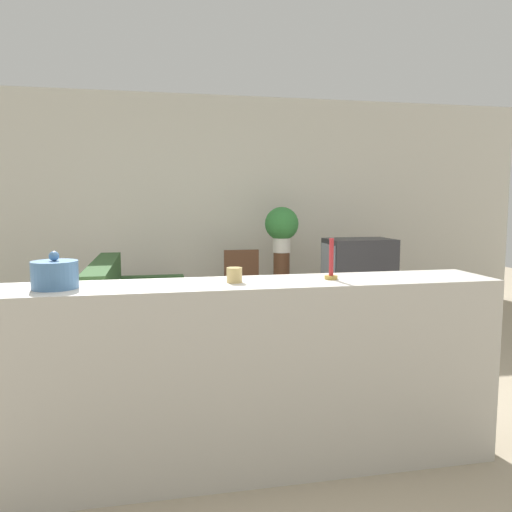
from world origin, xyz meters
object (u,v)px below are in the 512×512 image
wooden_chair (243,284)px  couch (137,323)px  television (359,260)px  potted_plant (282,226)px  decorative_bowl (55,274)px

wooden_chair → couch: bearing=-144.0°
couch → television: 2.44m
television → potted_plant: 0.96m
wooden_chair → decorative_bowl: decorative_bowl is taller
potted_plant → decorative_bowl: (-1.90, -3.05, -0.06)m
couch → decorative_bowl: bearing=-98.0°
potted_plant → decorative_bowl: bearing=-122.0°
couch → potted_plant: (1.61, 0.97, 0.82)m
television → decorative_bowl: size_ratio=3.32×
couch → decorative_bowl: decorative_bowl is taller
couch → wooden_chair: (1.14, 0.83, 0.18)m
wooden_chair → television: bearing=-16.3°
couch → decorative_bowl: 2.24m
couch → wooden_chair: bearing=36.0°
potted_plant → decorative_bowl: 3.60m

